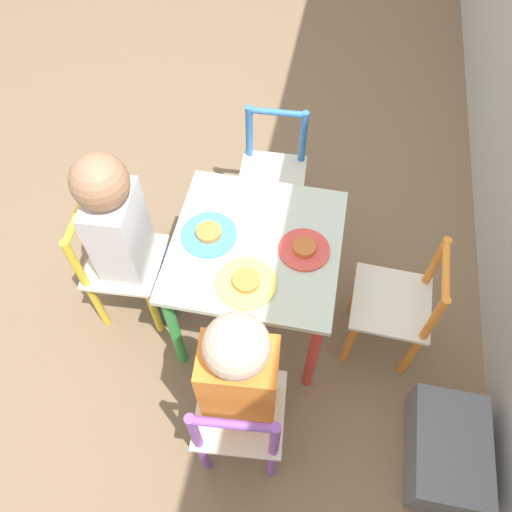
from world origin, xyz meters
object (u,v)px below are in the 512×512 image
at_px(kids_table, 256,258).
at_px(child_front, 123,230).
at_px(chair_yellow, 120,265).
at_px(plate_right, 246,282).
at_px(child_right, 240,376).
at_px(plate_back, 304,249).
at_px(plate_front, 209,234).
at_px(chair_orange, 397,307).
at_px(chair_purple, 240,420).
at_px(chair_blue, 273,177).
at_px(storage_bin, 447,451).

relative_size(kids_table, child_front, 0.67).
distance_m(kids_table, chair_yellow, 0.51).
bearing_deg(plate_right, child_right, 8.11).
bearing_deg(plate_back, plate_front, -90.00).
distance_m(chair_orange, child_front, 0.94).
bearing_deg(child_front, child_right, -134.25).
bearing_deg(chair_purple, plate_back, -107.62).
distance_m(chair_purple, plate_back, 0.55).
bearing_deg(chair_purple, chair_yellow, -45.70).
height_order(chair_blue, child_right, child_right).
bearing_deg(chair_purple, chair_orange, -138.56).
relative_size(child_right, storage_bin, 2.24).
xyz_separation_m(chair_purple, plate_right, (-0.34, -0.04, 0.23)).
bearing_deg(plate_front, chair_purple, 21.96).
height_order(chair_yellow, chair_blue, same).
xyz_separation_m(child_right, plate_back, (-0.43, 0.11, 0.02)).
xyz_separation_m(plate_back, storage_bin, (0.41, 0.55, -0.41)).
bearing_deg(chair_blue, kids_table, -90.00).
relative_size(plate_front, storage_bin, 0.50).
xyz_separation_m(chair_purple, chair_orange, (-0.47, 0.44, 0.00)).
relative_size(kids_table, plate_back, 3.33).
xyz_separation_m(chair_blue, plate_back, (0.49, 0.18, 0.23)).
relative_size(chair_yellow, chair_blue, 1.00).
bearing_deg(kids_table, plate_front, -90.00).
relative_size(plate_front, plate_back, 1.11).
distance_m(kids_table, child_right, 0.43).
bearing_deg(chair_orange, storage_bin, 30.92).
relative_size(chair_yellow, chair_purple, 1.00).
bearing_deg(chair_purple, plate_front, -73.29).
relative_size(kids_table, chair_blue, 0.99).
xyz_separation_m(kids_table, chair_blue, (-0.49, -0.03, -0.14)).
height_order(child_right, plate_right, child_right).
xyz_separation_m(chair_orange, plate_right, (0.14, -0.49, 0.23)).
height_order(child_right, storage_bin, child_right).
distance_m(child_front, storage_bin, 1.26).
xyz_separation_m(kids_table, chair_purple, (0.49, 0.04, -0.14)).
bearing_deg(plate_front, storage_bin, 64.65).
height_order(plate_front, plate_right, same).
distance_m(chair_purple, plate_front, 0.57).
distance_m(plate_right, storage_bin, 0.86).
bearing_deg(chair_blue, chair_yellow, -134.62).
bearing_deg(plate_back, plate_right, -45.00).
relative_size(child_front, plate_front, 4.48).
bearing_deg(chair_yellow, kids_table, -90.00).
bearing_deg(plate_back, chair_orange, 87.28).
bearing_deg(chair_purple, child_front, -49.32).
distance_m(child_right, plate_front, 0.47).
relative_size(chair_blue, plate_front, 3.03).
bearing_deg(storage_bin, chair_purple, -83.00).
bearing_deg(kids_table, storage_bin, 60.08).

